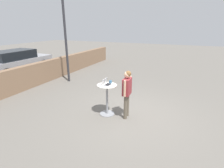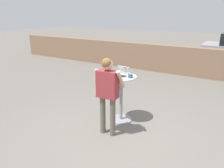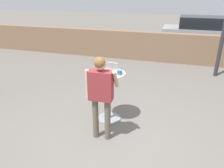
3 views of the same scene
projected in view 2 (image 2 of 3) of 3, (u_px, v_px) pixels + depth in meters
The scene contains 6 objects.
ground_plane at pixel (115, 139), 4.34m from camera, with size 50.00×50.00×0.00m, color slate.
pavement_kerb at pixel (185, 61), 8.57m from camera, with size 17.79×0.35×1.12m.
cafe_table at pixel (121, 94), 4.91m from camera, with size 0.66×0.66×1.06m.
laptop at pixel (122, 74), 4.77m from camera, with size 0.32×0.32×0.21m.
coffee_mug at pixel (130, 76), 4.63m from camera, with size 0.13×0.10×0.09m.
standing_person at pixel (107, 88), 4.21m from camera, with size 0.56×0.37×1.60m.
Camera 2 is at (1.91, -3.26, 2.40)m, focal length 35.00 mm.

